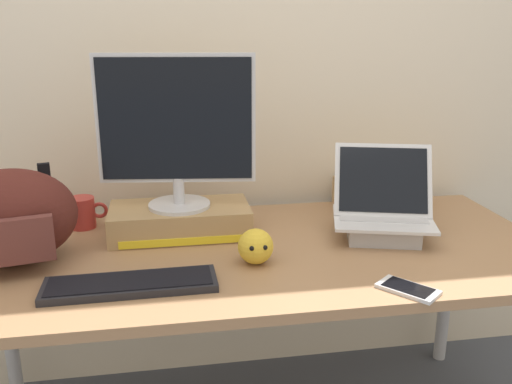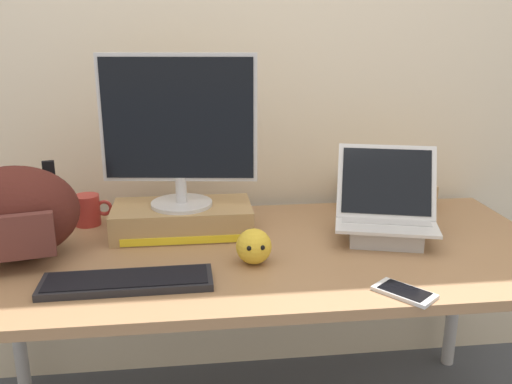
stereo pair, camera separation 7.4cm
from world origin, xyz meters
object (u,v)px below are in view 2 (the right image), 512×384
at_px(toner_box_yellow, 182,219).
at_px(messenger_backpack, 14,214).
at_px(external_keyboard, 127,282).
at_px(plush_toy, 254,246).
at_px(open_laptop, 385,221).
at_px(cell_phone, 404,292).
at_px(toner_box_cyan, 386,195).
at_px(desktop_monitor, 179,129).
at_px(coffee_mug, 88,210).

bearing_deg(toner_box_yellow, messenger_backpack, -162.37).
height_order(external_keyboard, plush_toy, plush_toy).
bearing_deg(open_laptop, plush_toy, -146.37).
xyz_separation_m(external_keyboard, cell_phone, (0.71, -0.13, -0.01)).
distance_m(external_keyboard, plush_toy, 0.36).
bearing_deg(messenger_backpack, toner_box_cyan, 2.95).
height_order(desktop_monitor, plush_toy, desktop_monitor).
bearing_deg(open_laptop, external_keyboard, -146.98).
bearing_deg(toner_box_cyan, toner_box_yellow, -166.89).
bearing_deg(external_keyboard, plush_toy, 15.79).
bearing_deg(messenger_backpack, coffee_mug, 48.16).
bearing_deg(plush_toy, open_laptop, 18.04).
relative_size(external_keyboard, messenger_backpack, 1.11).
bearing_deg(toner_box_yellow, desktop_monitor, -100.30).
height_order(messenger_backpack, plush_toy, messenger_backpack).
distance_m(messenger_backpack, plush_toy, 0.70).
bearing_deg(coffee_mug, open_laptop, -14.19).
xyz_separation_m(open_laptop, plush_toy, (-0.44, -0.14, -0.01)).
height_order(open_laptop, plush_toy, open_laptop).
distance_m(coffee_mug, plush_toy, 0.65).
relative_size(desktop_monitor, cell_phone, 2.95).
height_order(messenger_backpack, toner_box_cyan, messenger_backpack).
bearing_deg(desktop_monitor, cell_phone, -34.38).
height_order(cell_phone, plush_toy, plush_toy).
height_order(coffee_mug, plush_toy, coffee_mug).
height_order(toner_box_yellow, coffee_mug, coffee_mug).
distance_m(desktop_monitor, cell_phone, 0.83).
bearing_deg(toner_box_yellow, plush_toy, -52.72).
bearing_deg(desktop_monitor, messenger_backpack, -154.94).
bearing_deg(desktop_monitor, coffee_mug, 167.29).
xyz_separation_m(external_keyboard, toner_box_cyan, (0.90, 0.55, 0.04)).
bearing_deg(desktop_monitor, toner_box_cyan, 20.74).
relative_size(open_laptop, cell_phone, 2.21).
relative_size(coffee_mug, toner_box_cyan, 0.40).
height_order(toner_box_yellow, external_keyboard, toner_box_yellow).
xyz_separation_m(toner_box_yellow, messenger_backpack, (-0.48, -0.15, 0.09)).
height_order(desktop_monitor, open_laptop, desktop_monitor).
bearing_deg(desktop_monitor, open_laptop, -3.48).
bearing_deg(open_laptop, coffee_mug, -178.60).
bearing_deg(cell_phone, messenger_backpack, 121.26).
bearing_deg(external_keyboard, toner_box_yellow, 68.30).
relative_size(coffee_mug, cell_phone, 0.78).
bearing_deg(coffee_mug, desktop_monitor, -20.26).
bearing_deg(messenger_backpack, external_keyboard, -45.62).
bearing_deg(toner_box_cyan, open_laptop, -110.44).
bearing_deg(cell_phone, coffee_mug, 104.96).
relative_size(messenger_backpack, plush_toy, 3.94).
distance_m(external_keyboard, toner_box_cyan, 1.05).
bearing_deg(cell_phone, open_laptop, 38.32).
bearing_deg(plush_toy, toner_box_cyan, 38.95).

